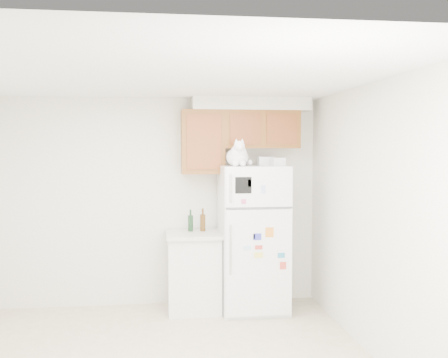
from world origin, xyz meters
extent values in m
cube|color=silver|center=(0.00, 2.00, 1.25)|extent=(3.80, 0.04, 2.50)
cube|color=silver|center=(0.00, -2.00, 1.25)|extent=(3.80, 0.04, 2.50)
cube|color=silver|center=(1.90, 0.00, 1.25)|extent=(0.04, 4.00, 2.50)
cube|color=white|center=(0.00, 0.00, 2.50)|extent=(3.80, 4.00, 0.04)
cube|color=brown|center=(1.20, 1.82, 2.12)|extent=(0.90, 0.33, 0.45)
cube|color=brown|center=(0.50, 1.82, 1.98)|extent=(0.50, 0.33, 0.75)
cube|color=silver|center=(1.07, 1.83, 2.42)|extent=(1.40, 0.37, 0.15)
cube|color=white|center=(1.07, 1.62, 0.85)|extent=(0.76, 0.72, 1.70)
cube|color=white|center=(1.07, 1.25, 1.48)|extent=(0.74, 0.03, 0.44)
cube|color=white|center=(1.07, 1.25, 0.64)|extent=(0.74, 0.03, 1.19)
cube|color=#59595B|center=(1.07, 1.25, 1.25)|extent=(0.74, 0.03, 0.02)
cylinder|color=silver|center=(0.75, 1.22, 1.47)|extent=(0.02, 0.02, 0.32)
cylinder|color=silver|center=(0.75, 1.22, 0.80)|extent=(0.02, 0.02, 0.55)
cube|color=black|center=(0.89, 1.23, 1.50)|extent=(0.18, 0.00, 0.18)
cube|color=white|center=(0.91, 1.23, 1.05)|extent=(0.22, 0.00, 0.28)
cube|color=#CE527E|center=(0.89, 1.23, 1.32)|extent=(0.05, 0.00, 0.05)
cube|color=#A3CEE7|center=(0.93, 1.23, 0.81)|extent=(0.09, 0.00, 0.05)
cube|color=white|center=(0.90, 1.23, 0.67)|extent=(0.10, 0.00, 0.09)
cube|color=silver|center=(0.96, 1.23, 1.52)|extent=(0.05, 0.00, 0.08)
cube|color=teal|center=(1.32, 1.23, 0.72)|extent=(0.08, 0.00, 0.06)
cube|color=orange|center=(1.18, 1.23, 0.98)|extent=(0.09, 0.00, 0.11)
cube|color=#C43831|center=(1.06, 1.23, 0.81)|extent=(0.08, 0.00, 0.05)
cube|color=#9DB1DE|center=(1.11, 1.23, 1.45)|extent=(0.05, 0.00, 0.09)
cube|color=#E7D751|center=(1.06, 1.23, 0.73)|extent=(0.10, 0.00, 0.06)
cube|color=#3235B0|center=(1.05, 1.23, 0.93)|extent=(0.09, 0.00, 0.07)
cube|color=#D34434|center=(1.34, 1.23, 0.60)|extent=(0.07, 0.00, 0.08)
cube|color=white|center=(0.38, 1.68, 0.44)|extent=(0.60, 0.60, 0.88)
cube|color=beige|center=(0.38, 1.66, 0.90)|extent=(0.64, 0.64, 0.04)
ellipsoid|color=white|center=(0.86, 1.47, 1.80)|extent=(0.25, 0.33, 0.21)
ellipsoid|color=white|center=(0.86, 1.38, 1.85)|extent=(0.18, 0.14, 0.20)
sphere|color=white|center=(0.86, 1.32, 1.92)|extent=(0.12, 0.12, 0.12)
cone|color=white|center=(0.83, 1.32, 1.98)|extent=(0.04, 0.04, 0.05)
cone|color=white|center=(0.89, 1.32, 1.98)|extent=(0.04, 0.04, 0.05)
cone|color=#D88C8C|center=(0.83, 1.32, 1.98)|extent=(0.02, 0.02, 0.03)
cone|color=#D88C8C|center=(0.89, 1.32, 1.98)|extent=(0.02, 0.02, 0.03)
sphere|color=white|center=(0.86, 1.27, 1.90)|extent=(0.05, 0.05, 0.05)
sphere|color=white|center=(0.82, 1.34, 1.73)|extent=(0.07, 0.07, 0.07)
sphere|color=white|center=(0.90, 1.34, 1.73)|extent=(0.07, 0.07, 0.07)
cylinder|color=white|center=(0.96, 1.58, 1.73)|extent=(0.15, 0.21, 0.07)
cube|color=white|center=(1.24, 1.72, 1.75)|extent=(0.18, 0.14, 0.10)
cube|color=white|center=(1.35, 1.56, 1.74)|extent=(0.17, 0.14, 0.09)
camera|label=1|loc=(-0.05, -4.36, 1.91)|focal=42.00mm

